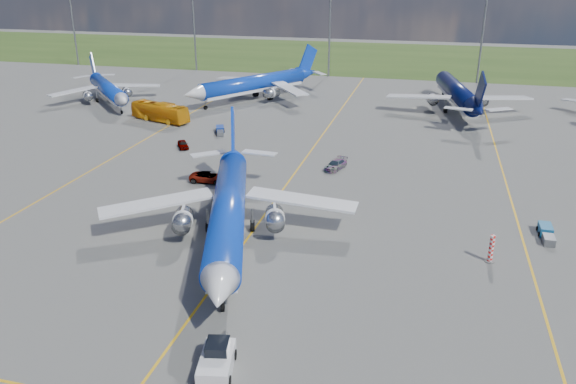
% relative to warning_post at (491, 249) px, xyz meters
% --- Properties ---
extents(ground, '(400.00, 400.00, 0.00)m').
position_rel_warning_post_xyz_m(ground, '(-26.00, -8.00, -1.50)').
color(ground, '#555552').
rests_on(ground, ground).
extents(grass_strip, '(400.00, 80.00, 0.01)m').
position_rel_warning_post_xyz_m(grass_strip, '(-26.00, 142.00, -1.50)').
color(grass_strip, '#2D4719').
rests_on(grass_strip, ground).
extents(taxiway_lines, '(60.25, 160.00, 0.02)m').
position_rel_warning_post_xyz_m(taxiway_lines, '(-25.83, 19.70, -1.49)').
color(taxiway_lines, gold).
rests_on(taxiway_lines, ground).
extents(floodlight_masts, '(202.20, 0.50, 22.70)m').
position_rel_warning_post_xyz_m(floodlight_masts, '(-16.00, 102.00, 11.06)').
color(floodlight_masts, slate).
rests_on(floodlight_masts, ground).
extents(warning_post, '(0.50, 0.50, 3.00)m').
position_rel_warning_post_xyz_m(warning_post, '(0.00, 0.00, 0.00)').
color(warning_post, red).
rests_on(warning_post, ground).
extents(bg_jet_nw, '(43.50, 43.86, 9.19)m').
position_rel_warning_post_xyz_m(bg_jet_nw, '(-77.72, 56.21, -1.50)').
color(bg_jet_nw, '#0C35B5').
rests_on(bg_jet_nw, ground).
extents(bg_jet_nnw, '(48.34, 51.57, 10.80)m').
position_rel_warning_post_xyz_m(bg_jet_nnw, '(-47.00, 67.34, -1.50)').
color(bg_jet_nnw, '#0C35B5').
rests_on(bg_jet_nnw, ground).
extents(bg_jet_n, '(39.03, 47.05, 10.99)m').
position_rel_warning_post_xyz_m(bg_jet_n, '(-2.17, 69.02, -1.50)').
color(bg_jet_n, '#070F3F').
rests_on(bg_jet_n, ground).
extents(main_airliner, '(42.40, 48.82, 10.81)m').
position_rel_warning_post_xyz_m(main_airliner, '(-27.74, -2.27, -1.50)').
color(main_airliner, '#0C35B5').
rests_on(main_airliner, ground).
extents(pushback_tug, '(3.21, 6.45, 2.14)m').
position_rel_warning_post_xyz_m(pushback_tug, '(-21.23, -22.89, -0.64)').
color(pushback_tug, silver).
rests_on(pushback_tug, ground).
extents(apron_bus, '(13.54, 7.33, 3.69)m').
position_rel_warning_post_xyz_m(apron_bus, '(-59.19, 44.33, 0.35)').
color(apron_bus, orange).
rests_on(apron_bus, ground).
extents(service_car_a, '(3.33, 3.98, 1.28)m').
position_rel_warning_post_xyz_m(service_car_a, '(-47.30, 28.75, -0.86)').
color(service_car_a, '#999999').
rests_on(service_car_a, ground).
extents(service_car_b, '(5.52, 2.81, 1.50)m').
position_rel_warning_post_xyz_m(service_car_b, '(-36.94, 14.54, -0.75)').
color(service_car_b, '#999999').
rests_on(service_car_b, ground).
extents(service_car_c, '(3.32, 5.26, 1.42)m').
position_rel_warning_post_xyz_m(service_car_c, '(-20.44, 24.54, -0.79)').
color(service_car_c, '#999999').
rests_on(service_car_c, ground).
extents(baggage_tug_w, '(1.40, 4.82, 1.08)m').
position_rel_warning_post_xyz_m(baggage_tug_w, '(6.60, 7.55, -0.99)').
color(baggage_tug_w, '#185C91').
rests_on(baggage_tug_w, ground).
extents(baggage_tug_c, '(2.97, 4.91, 1.07)m').
position_rel_warning_post_xyz_m(baggage_tug_c, '(-44.52, 38.95, -1.00)').
color(baggage_tug_c, navy).
rests_on(baggage_tug_c, ground).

